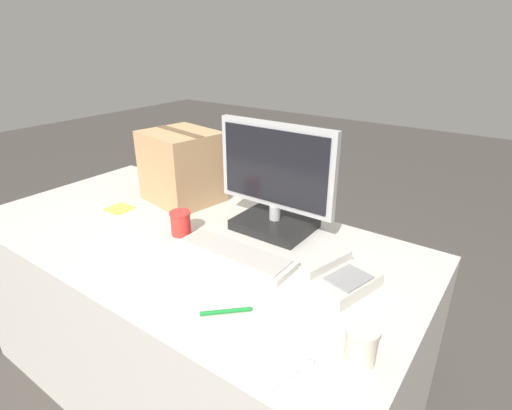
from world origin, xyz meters
The scene contains 11 objects.
ground_plane centered at (0.00, 0.00, 0.00)m, with size 12.00×12.00×0.00m, color #47423D.
office_desk centered at (0.00, 0.00, 0.37)m, with size 1.80×0.90×0.75m.
monitor centered at (0.24, 0.25, 0.92)m, with size 0.50×0.24×0.43m.
keyboard centered at (0.25, -0.01, 0.76)m, with size 0.44×0.15×0.03m.
desk_phone centered at (0.62, 0.04, 0.77)m, with size 0.22×0.24×0.07m.
paper_cup_left centered at (-0.02, 0.00, 0.79)m, with size 0.08×0.08×0.09m.
paper_cup_right centered at (0.80, -0.21, 0.80)m, with size 0.08×0.08×0.09m.
spoon centered at (0.70, -0.33, 0.75)m, with size 0.05×0.14×0.00m.
cardboard_box centered at (-0.27, 0.26, 0.91)m, with size 0.36×0.33×0.32m.
pen_marker centered at (0.42, -0.27, 0.75)m, with size 0.11×0.11×0.01m.
sticky_note_pad centered at (-0.42, 0.01, 0.75)m, with size 0.10×0.10×0.01m.
Camera 1 is at (1.02, -0.95, 1.47)m, focal length 28.00 mm.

